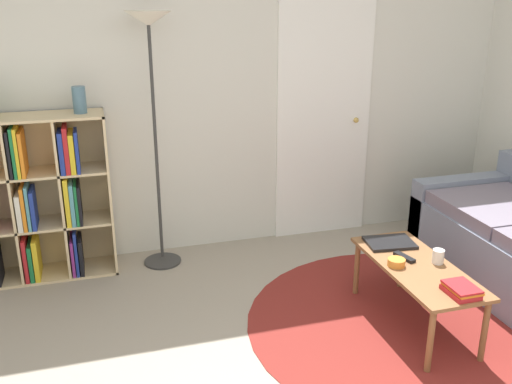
{
  "coord_description": "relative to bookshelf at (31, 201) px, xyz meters",
  "views": [
    {
      "loc": [
        -1.06,
        -1.63,
        1.98
      ],
      "look_at": [
        -0.16,
        1.45,
        0.85
      ],
      "focal_mm": 40.0,
      "sensor_mm": 36.0,
      "label": 1
    }
  ],
  "objects": [
    {
      "name": "cup",
      "position": [
        2.42,
        -1.37,
        -0.13
      ],
      "size": [
        0.07,
        0.07,
        0.09
      ],
      "color": "white",
      "rests_on": "coffee_table"
    },
    {
      "name": "remote",
      "position": [
        2.26,
        -1.26,
        -0.16
      ],
      "size": [
        0.08,
        0.16,
        0.02
      ],
      "color": "black",
      "rests_on": "coffee_table"
    },
    {
      "name": "rug",
      "position": [
        2.27,
        -1.36,
        -0.58
      ],
      "size": [
        2.04,
        2.04,
        0.01
      ],
      "color": "maroon",
      "rests_on": "ground_plane"
    },
    {
      "name": "bowl",
      "position": [
        2.16,
        -1.33,
        -0.15
      ],
      "size": [
        0.11,
        0.11,
        0.04
      ],
      "color": "orange",
      "rests_on": "coffee_table"
    },
    {
      "name": "book_stack_on_table",
      "position": [
        2.33,
        -1.74,
        -0.14
      ],
      "size": [
        0.16,
        0.19,
        0.05
      ],
      "color": "#B21E23",
      "rests_on": "coffee_table"
    },
    {
      "name": "coffee_table",
      "position": [
        2.29,
        -1.36,
        -0.22
      ],
      "size": [
        0.42,
        0.98,
        0.41
      ],
      "color": "brown",
      "rests_on": "ground_plane"
    },
    {
      "name": "laptop",
      "position": [
        2.28,
        -1.04,
        -0.16
      ],
      "size": [
        0.33,
        0.26,
        0.02
      ],
      "color": "black",
      "rests_on": "coffee_table"
    },
    {
      "name": "vase_on_shelf",
      "position": [
        0.4,
        -0.0,
        0.7
      ],
      "size": [
        0.09,
        0.09,
        0.18
      ],
      "color": "slate",
      "rests_on": "bookshelf"
    },
    {
      "name": "wall_back",
      "position": [
        1.56,
        0.21,
        0.71
      ],
      "size": [
        7.56,
        0.11,
        2.6
      ],
      "color": "silver",
      "rests_on": "ground_plane"
    },
    {
      "name": "bookshelf",
      "position": [
        0.0,
        0.0,
        0.0
      ],
      "size": [
        1.0,
        0.34,
        1.19
      ],
      "color": "beige",
      "rests_on": "ground_plane"
    },
    {
      "name": "floor_lamp",
      "position": [
        0.9,
        -0.05,
        0.99
      ],
      "size": [
        0.32,
        0.32,
        1.86
      ],
      "color": "#333333",
      "rests_on": "ground_plane"
    }
  ]
}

